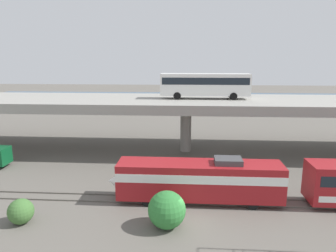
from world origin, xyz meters
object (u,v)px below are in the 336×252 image
Objects in this scene: parked_car_3 at (110,102)px; train_locomotive at (191,178)px; parked_car_4 at (278,102)px; parked_car_0 at (205,101)px; parked_car_1 at (171,100)px; parked_car_5 at (225,103)px; parked_car_2 at (134,101)px; transit_bus_on_overpass at (205,84)px.

train_locomotive is at bearing -68.15° from parked_car_3.
train_locomotive reaches higher than parked_car_4.
parked_car_0 is 17.59m from parked_car_4.
parked_car_1 and parked_car_5 have the same top height.
parked_car_0 is 0.90× the size of parked_car_1.
parked_car_1 and parked_car_4 have the same top height.
parked_car_1 and parked_car_2 have the same top height.
parked_car_3 is (-5.43, -3.11, 0.00)m from parked_car_2.
parked_car_0 is (1.92, 36.53, -7.19)m from transit_bus_on_overpass.
parked_car_2 is 35.32m from parked_car_4.
train_locomotive is 3.75× the size of parked_car_0.
parked_car_5 is (8.32, 48.78, 0.02)m from train_locomotive.
parked_car_0 is at bearing -7.54° from parked_car_4.
parked_car_1 is at bearing 18.59° from parked_car_3.
parked_car_1 is at bearing -6.53° from parked_car_4.
parked_car_4 is at bearing 2.65° from parked_car_3.
parked_car_5 is at bearing 78.76° from transit_bus_on_overpass.
parked_car_3 and parked_car_4 have the same top height.
parked_car_2 is at bearing -1.98° from parked_car_4.
parked_car_2 and parked_car_5 have the same top height.
transit_bus_on_overpass is 2.66× the size of parked_car_2.
parked_car_3 is 0.96× the size of parked_car_4.
parked_car_3 is 1.06× the size of parked_car_5.
parked_car_5 is (6.45, 32.48, -7.19)m from transit_bus_on_overpass.
train_locomotive is 52.97m from parked_car_0.
parked_car_2 is 22.59m from parked_car_5.
parked_car_2 is (-14.07, 51.75, 0.03)m from train_locomotive.
parked_car_4 is at bearing -6.53° from parked_car_1.
parked_car_4 is at bearing -112.79° from train_locomotive.
parked_car_4 is (40.73, 1.88, 0.00)m from parked_car_3.
parked_car_3 is at bearing 123.46° from transit_bus_on_overpass.
parked_car_2 is at bearing 172.46° from parked_car_5.
transit_bus_on_overpass reaches higher than parked_car_1.
parked_car_0 is 17.89m from parked_car_2.
parked_car_4 is (19.36, 34.22, -7.19)m from transit_bus_on_overpass.
parked_car_3 is at bearing 2.65° from parked_car_4.
train_locomotive is 3.48× the size of parked_car_2.
parked_car_1 is 1.12× the size of parked_car_5.
parked_car_3 is 40.78m from parked_car_4.
parked_car_0 is at bearing 138.21° from parked_car_5.
transit_bus_on_overpass reaches higher than parked_car_3.
parked_car_1 is 26.38m from parked_car_4.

